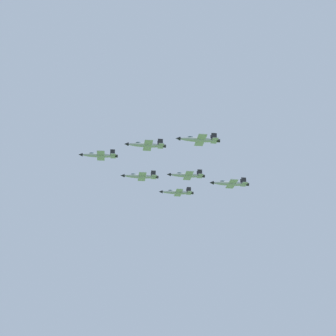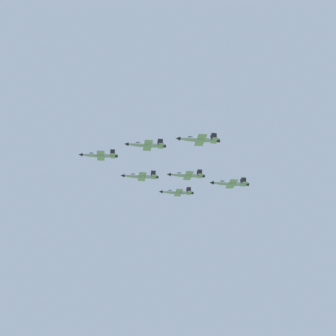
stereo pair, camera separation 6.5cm
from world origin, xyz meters
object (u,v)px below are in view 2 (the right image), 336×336
at_px(jet_lead, 99,155).
at_px(jet_left_wingman, 146,145).
at_px(jet_left_outer, 199,139).
at_px(jet_right_outer, 177,192).
at_px(jet_trailing, 230,183).
at_px(jet_right_wingman, 140,176).
at_px(jet_slot_rear, 187,175).

xyz_separation_m(jet_lead, jet_left_wingman, (2.21, 23.18, -1.54)).
height_order(jet_lead, jet_left_outer, jet_lead).
bearing_deg(jet_right_outer, jet_trailing, 120.13).
relative_size(jet_right_wingman, jet_right_outer, 1.03).
bearing_deg(jet_lead, jet_right_outer, -138.73).
distance_m(jet_lead, jet_slot_rear, 36.17).
height_order(jet_left_outer, jet_slot_rear, jet_left_outer).
xyz_separation_m(jet_lead, jet_slot_rear, (-20.31, 29.10, -7.00)).
distance_m(jet_lead, jet_left_wingman, 23.34).
relative_size(jet_left_outer, jet_slot_rear, 1.03).
bearing_deg(jet_right_wingman, jet_right_outer, -139.60).
relative_size(jet_lead, jet_right_outer, 1.00).
xyz_separation_m(jet_left_outer, jet_right_outer, (-49.46, -34.53, 2.36)).
bearing_deg(jet_left_wingman, jet_right_outer, -112.14).
distance_m(jet_lead, jet_right_wingman, 23.39).
bearing_deg(jet_lead, jet_left_outer, 140.54).
distance_m(jet_left_outer, jet_right_outer, 60.37).
bearing_deg(jet_right_wingman, jet_left_wingman, 90.04).
bearing_deg(jet_right_wingman, jet_left_outer, 111.45).
xyz_separation_m(jet_left_wingman, jet_slot_rear, (-22.52, 5.91, -5.47)).
xyz_separation_m(jet_right_outer, jet_trailing, (14.57, 31.81, -6.65)).
relative_size(jet_right_outer, jet_slot_rear, 1.02).
bearing_deg(jet_trailing, jet_right_outer, -60.40).
relative_size(jet_left_wingman, jet_slot_rear, 1.02).
relative_size(jet_right_wingman, jet_left_outer, 1.02).
bearing_deg(jet_left_outer, jet_lead, -41.14).
height_order(jet_left_wingman, jet_trailing, jet_left_wingman).
xyz_separation_m(jet_left_wingman, jet_right_wingman, (-24.73, -17.27, -0.65)).
bearing_deg(jet_lead, jet_trailing, -179.09).
height_order(jet_left_wingman, jet_right_outer, jet_left_wingman).
distance_m(jet_right_wingman, jet_trailing, 39.30).
height_order(jet_lead, jet_left_wingman, jet_lead).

